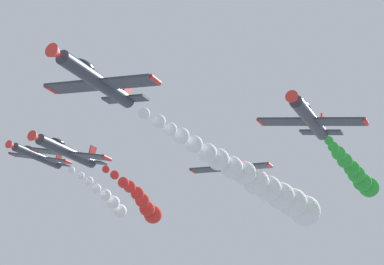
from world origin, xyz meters
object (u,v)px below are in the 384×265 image
(airplane_right_inner, at_px, (66,151))
(airplane_left_outer, at_px, (228,166))
(airplane_lead, at_px, (97,80))
(airplane_left_inner, at_px, (310,118))
(airplane_trailing, at_px, (37,156))

(airplane_right_inner, height_order, airplane_left_outer, airplane_left_outer)
(airplane_lead, distance_m, airplane_left_inner, 18.80)
(airplane_right_inner, distance_m, airplane_trailing, 19.16)
(airplane_lead, distance_m, airplane_trailing, 37.70)
(airplane_left_inner, distance_m, airplane_left_outer, 17.99)
(airplane_right_inner, bearing_deg, airplane_left_outer, -133.67)
(airplane_trailing, bearing_deg, airplane_left_outer, -178.74)
(airplane_lead, bearing_deg, airplane_right_inner, -48.03)
(airplane_left_outer, bearing_deg, airplane_right_inner, 46.33)
(airplane_lead, xyz_separation_m, airplane_left_outer, (0.14, -27.10, 0.46))
(airplane_left_outer, bearing_deg, airplane_lead, 90.29)
(airplane_left_inner, height_order, airplane_right_inner, airplane_right_inner)
(airplane_right_inner, xyz_separation_m, airplane_trailing, (13.77, -12.49, 4.65))
(airplane_lead, relative_size, airplane_left_outer, 1.00)
(airplane_lead, relative_size, airplane_left_inner, 1.00)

